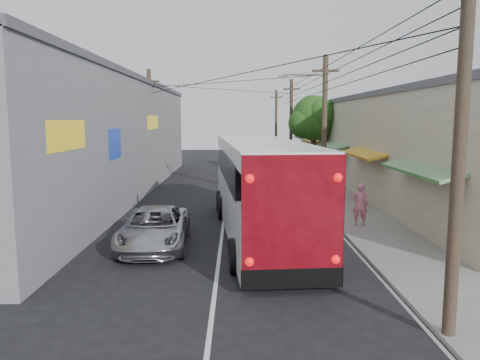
% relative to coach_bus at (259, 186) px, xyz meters
% --- Properties ---
extents(ground, '(120.00, 120.00, 0.00)m').
position_rel_coach_bus_xyz_m(ground, '(-1.53, -7.25, -2.01)').
color(ground, black).
rests_on(ground, ground).
extents(sidewalk, '(3.00, 80.00, 0.12)m').
position_rel_coach_bus_xyz_m(sidewalk, '(4.97, 12.75, -1.95)').
color(sidewalk, slate).
rests_on(sidewalk, ground).
extents(building_right, '(7.09, 40.00, 6.25)m').
position_rel_coach_bus_xyz_m(building_right, '(9.45, 14.75, 1.14)').
color(building_right, '#C1BA99').
rests_on(building_right, ground).
extents(building_left, '(7.20, 36.00, 7.25)m').
position_rel_coach_bus_xyz_m(building_left, '(-10.03, 10.74, 1.64)').
color(building_left, gray).
rests_on(building_left, ground).
extents(utility_poles, '(11.80, 45.28, 8.00)m').
position_rel_coach_bus_xyz_m(utility_poles, '(1.59, 13.07, 2.12)').
color(utility_poles, '#473828').
rests_on(utility_poles, ground).
extents(street_tree, '(4.40, 4.00, 6.60)m').
position_rel_coach_bus_xyz_m(street_tree, '(5.34, 18.76, 2.66)').
color(street_tree, '#3F2B19').
rests_on(street_tree, ground).
extents(coach_bus, '(3.99, 13.65, 3.88)m').
position_rel_coach_bus_xyz_m(coach_bus, '(0.00, 0.00, 0.00)').
color(coach_bus, white).
rests_on(coach_bus, ground).
extents(jeepney, '(2.65, 5.32, 1.45)m').
position_rel_coach_bus_xyz_m(jeepney, '(-3.98, -1.87, -1.28)').
color(jeepney, '#B2B2B9').
rests_on(jeepney, ground).
extents(parked_suv, '(2.39, 5.14, 1.45)m').
position_rel_coach_bus_xyz_m(parked_suv, '(2.27, 5.75, -1.28)').
color(parked_suv, gray).
rests_on(parked_suv, ground).
extents(parked_car_mid, '(1.89, 4.60, 1.56)m').
position_rel_coach_bus_xyz_m(parked_car_mid, '(3.07, 12.84, -1.23)').
color(parked_car_mid, '#29292E').
rests_on(parked_car_mid, ground).
extents(parked_car_far, '(2.26, 4.90, 1.56)m').
position_rel_coach_bus_xyz_m(parked_car_far, '(3.07, 25.30, -1.23)').
color(parked_car_far, black).
rests_on(parked_car_far, ground).
extents(pedestrian_near, '(0.73, 0.53, 1.87)m').
position_rel_coach_bus_xyz_m(pedestrian_near, '(4.43, 1.11, -0.95)').
color(pedestrian_near, '#CA6B81').
rests_on(pedestrian_near, sidewalk).
extents(pedestrian_far, '(1.00, 0.88, 1.70)m').
position_rel_coach_bus_xyz_m(pedestrian_far, '(4.89, 9.57, -1.04)').
color(pedestrian_far, '#7E9DB8').
rests_on(pedestrian_far, sidewalk).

